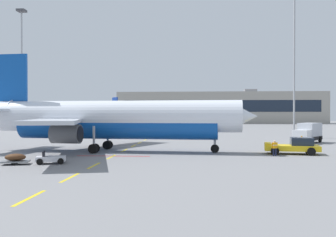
# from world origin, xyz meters

# --- Properties ---
(ground) EXTENTS (400.00, 400.00, 0.00)m
(ground) POSITION_xyz_m (40.00, 40.00, 0.00)
(ground) COLOR slate
(apron_paint_markings) EXTENTS (8.00, 97.75, 0.01)m
(apron_paint_markings) POSITION_xyz_m (18.00, 38.10, 0.00)
(apron_paint_markings) COLOR yellow
(apron_paint_markings) RESTS_ON ground
(airliner_foreground) EXTENTS (34.82, 34.52, 12.20)m
(airliner_foreground) POSITION_xyz_m (16.73, 27.27, 3.95)
(airliner_foreground) COLOR silver
(airliner_foreground) RESTS_ON ground
(pushback_tug) EXTENTS (6.34, 3.84, 2.08)m
(pushback_tug) POSITION_xyz_m (38.08, 25.56, 0.90)
(pushback_tug) COLOR yellow
(pushback_tug) RESTS_ON ground
(airliner_mid_left) EXTENTS (23.27, 25.11, 9.76)m
(airliner_mid_left) POSITION_xyz_m (-4.78, 106.92, 3.16)
(airliner_mid_left) COLOR silver
(airliner_mid_left) RESTS_ON ground
(fuel_service_truck) EXTENTS (6.00, 7.10, 3.14)m
(fuel_service_truck) POSITION_xyz_m (44.59, 42.90, 1.65)
(fuel_service_truck) COLOR black
(fuel_service_truck) RESTS_ON ground
(baggage_train) EXTENTS (8.68, 3.73, 1.14)m
(baggage_train) POSITION_xyz_m (10.74, 14.48, 0.52)
(baggage_train) COLOR silver
(baggage_train) RESTS_ON ground
(ground_crew_worker) EXTENTS (0.67, 0.41, 1.71)m
(ground_crew_worker) POSITION_xyz_m (35.46, 23.17, 0.98)
(ground_crew_worker) COLOR #191E38
(ground_crew_worker) RESTS_ON ground
(apron_light_mast_near) EXTENTS (1.80, 1.80, 27.52)m
(apron_light_mast_near) POSITION_xyz_m (-11.32, 62.59, 16.91)
(apron_light_mast_near) COLOR slate
(apron_light_mast_near) RESTS_ON ground
(apron_light_mast_far) EXTENTS (1.80, 1.80, 30.46)m
(apron_light_mast_far) POSITION_xyz_m (45.80, 56.49, 18.49)
(apron_light_mast_far) COLOR slate
(apron_light_mast_far) RESTS_ON ground
(terminal_satellite) EXTENTS (99.29, 20.92, 16.76)m
(terminal_satellite) POSITION_xyz_m (38.51, 171.66, 7.60)
(terminal_satellite) COLOR #9E998E
(terminal_satellite) RESTS_ON ground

